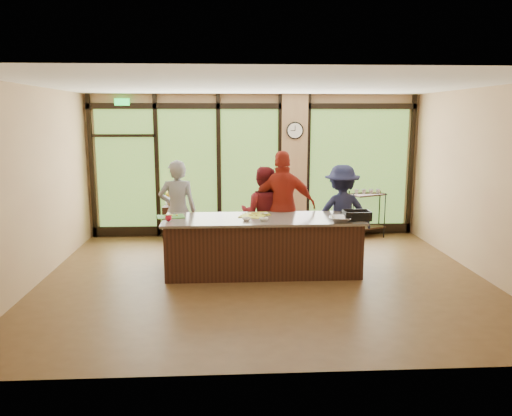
{
  "coord_description": "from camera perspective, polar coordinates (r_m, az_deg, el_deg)",
  "views": [
    {
      "loc": [
        -0.55,
        -7.61,
        2.54
      ],
      "look_at": [
        -0.11,
        0.4,
        1.07
      ],
      "focal_mm": 35.0,
      "sensor_mm": 36.0,
      "label": 1
    }
  ],
  "objects": [
    {
      "name": "left_wall",
      "position": [
        8.22,
        -24.19,
        2.24
      ],
      "size": [
        0.0,
        6.0,
        6.0
      ],
      "primitive_type": "plane",
      "rotation": [
        1.57,
        0.0,
        1.57
      ],
      "color": "tan",
      "rests_on": "floor"
    },
    {
      "name": "countertop",
      "position": [
        8.09,
        0.78,
        -1.27
      ],
      "size": [
        3.2,
        1.1,
        0.04
      ],
      "primitive_type": "cube",
      "color": "slate",
      "rests_on": "island_base"
    },
    {
      "name": "back_wall",
      "position": [
        10.67,
        -0.22,
        4.83
      ],
      "size": [
        7.0,
        0.0,
        7.0
      ],
      "primitive_type": "plane",
      "rotation": [
        1.57,
        0.0,
        0.0
      ],
      "color": "tan",
      "rests_on": "floor"
    },
    {
      "name": "bar_cart",
      "position": [
        10.94,
        12.53,
        0.02
      ],
      "size": [
        0.85,
        0.7,
        1.02
      ],
      "rotation": [
        0.0,
        0.0,
        0.43
      ],
      "color": "black",
      "rests_on": "floor"
    },
    {
      "name": "window_wall",
      "position": [
        10.65,
        0.67,
        4.25
      ],
      "size": [
        6.9,
        0.12,
        3.0
      ],
      "color": "tan",
      "rests_on": "floor"
    },
    {
      "name": "flower_stand",
      "position": [
        10.46,
        -9.47,
        -1.74
      ],
      "size": [
        0.39,
        0.39,
        0.72
      ],
      "primitive_type": "cube",
      "rotation": [
        0.0,
        0.0,
        -0.09
      ],
      "color": "black",
      "rests_on": "floor"
    },
    {
      "name": "cook_right",
      "position": [
        8.99,
        9.73,
        -0.54
      ],
      "size": [
        1.12,
        0.67,
        1.71
      ],
      "primitive_type": "imported",
      "rotation": [
        0.0,
        0.0,
        3.18
      ],
      "color": "#1B1E3D",
      "rests_on": "floor"
    },
    {
      "name": "island_base",
      "position": [
        8.2,
        0.77,
        -4.42
      ],
      "size": [
        3.1,
        1.0,
        0.88
      ],
      "primitive_type": "cube",
      "color": "black",
      "rests_on": "floor"
    },
    {
      "name": "cutting_board_left",
      "position": [
        8.27,
        -9.71,
        -0.98
      ],
      "size": [
        0.49,
        0.4,
        0.01
      ],
      "primitive_type": "cube",
      "rotation": [
        0.0,
        0.0,
        0.19
      ],
      "color": "#3D812F",
      "rests_on": "countertop"
    },
    {
      "name": "wall_clock",
      "position": [
        10.57,
        4.48,
        8.82
      ],
      "size": [
        0.36,
        0.04,
        0.36
      ],
      "color": "black",
      "rests_on": "window_wall"
    },
    {
      "name": "red_ramekin",
      "position": [
        7.96,
        -9.97,
        -1.18
      ],
      "size": [
        0.12,
        0.12,
        0.08
      ],
      "primitive_type": "imported",
      "rotation": [
        0.0,
        0.0,
        0.22
      ],
      "color": "red",
      "rests_on": "countertop"
    },
    {
      "name": "roasting_pan",
      "position": [
        8.11,
        11.42,
        -1.05
      ],
      "size": [
        0.42,
        0.32,
        0.07
      ],
      "primitive_type": "cube",
      "rotation": [
        0.0,
        0.0,
        0.0
      ],
      "color": "black",
      "rests_on": "countertop"
    },
    {
      "name": "prep_bowl_near",
      "position": [
        7.88,
        -1.08,
        -1.28
      ],
      "size": [
        0.15,
        0.15,
        0.04
      ],
      "primitive_type": "imported",
      "rotation": [
        0.0,
        0.0,
        0.04
      ],
      "color": "white",
      "rests_on": "countertop"
    },
    {
      "name": "mixing_bowl",
      "position": [
        7.87,
        9.64,
        -1.28
      ],
      "size": [
        0.42,
        0.42,
        0.09
      ],
      "primitive_type": "imported",
      "rotation": [
        0.0,
        0.0,
        -0.21
      ],
      "color": "silver",
      "rests_on": "countertop"
    },
    {
      "name": "cutting_board_center",
      "position": [
        8.39,
        0.21,
        -0.68
      ],
      "size": [
        0.42,
        0.35,
        0.01
      ],
      "primitive_type": "cube",
      "rotation": [
        0.0,
        0.0,
        0.17
      ],
      "color": "gold",
      "rests_on": "countertop"
    },
    {
      "name": "prep_bowl_far",
      "position": [
        8.33,
        0.97,
        -0.68
      ],
      "size": [
        0.14,
        0.14,
        0.03
      ],
      "primitive_type": "imported",
      "rotation": [
        0.0,
        0.0,
        -0.09
      ],
      "color": "white",
      "rests_on": "countertop"
    },
    {
      "name": "cook_left",
      "position": [
        8.91,
        -8.93,
        -0.31
      ],
      "size": [
        0.67,
        0.44,
        1.8
      ],
      "primitive_type": "imported",
      "rotation": [
        0.0,
        0.0,
        3.16
      ],
      "color": "gray",
      "rests_on": "floor"
    },
    {
      "name": "flower_vase",
      "position": [
        10.37,
        -9.55,
        1.0
      ],
      "size": [
        0.36,
        0.36,
        0.29
      ],
      "primitive_type": "imported",
      "rotation": [
        0.0,
        0.0,
        -0.39
      ],
      "color": "olive",
      "rests_on": "flower_stand"
    },
    {
      "name": "floor",
      "position": [
        8.04,
        0.92,
        -8.0
      ],
      "size": [
        7.0,
        7.0,
        0.0
      ],
      "primitive_type": "plane",
      "color": "#4E351B",
      "rests_on": "ground"
    },
    {
      "name": "cook_midleft",
      "position": [
        8.89,
        0.8,
        -0.62
      ],
      "size": [
        0.93,
        0.8,
        1.68
      ],
      "primitive_type": "imported",
      "rotation": [
        0.0,
        0.0,
        2.92
      ],
      "color": "maroon",
      "rests_on": "floor"
    },
    {
      "name": "cutting_board_right",
      "position": [
        8.2,
        -0.45,
        -0.93
      ],
      "size": [
        0.47,
        0.41,
        0.01
      ],
      "primitive_type": "cube",
      "rotation": [
        0.0,
        0.0,
        -0.35
      ],
      "color": "gold",
      "rests_on": "countertop"
    },
    {
      "name": "right_wall",
      "position": [
        8.68,
        24.68,
        2.59
      ],
      "size": [
        0.0,
        6.0,
        6.0
      ],
      "primitive_type": "plane",
      "rotation": [
        1.57,
        0.0,
        -1.57
      ],
      "color": "tan",
      "rests_on": "floor"
    },
    {
      "name": "ceiling",
      "position": [
        7.64,
        0.98,
        13.87
      ],
      "size": [
        7.0,
        7.0,
        0.0
      ],
      "primitive_type": "plane",
      "rotation": [
        3.14,
        0.0,
        0.0
      ],
      "color": "white",
      "rests_on": "back_wall"
    },
    {
      "name": "prep_bowl_mid",
      "position": [
        7.86,
        0.87,
        -1.3
      ],
      "size": [
        0.17,
        0.17,
        0.05
      ],
      "primitive_type": "imported",
      "rotation": [
        0.0,
        0.0,
        0.19
      ],
      "color": "white",
      "rests_on": "countertop"
    },
    {
      "name": "cook_midright",
      "position": [
        8.78,
        3.11,
        0.17
      ],
      "size": [
        1.16,
        0.5,
        1.96
      ],
      "primitive_type": "imported",
      "rotation": [
        0.0,
        0.0,
        3.12
      ],
      "color": "maroon",
      "rests_on": "floor"
    }
  ]
}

